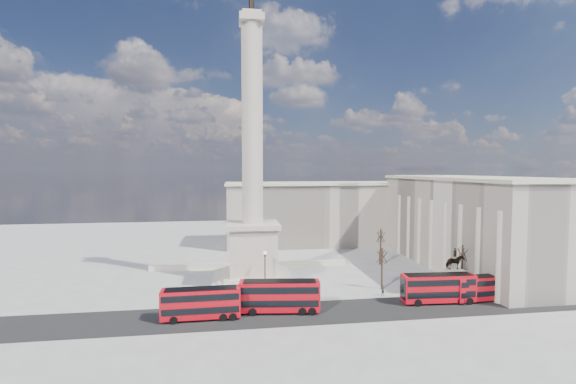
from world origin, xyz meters
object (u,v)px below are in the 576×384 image
Objects in this scene: nelsons_column at (253,211)px; equestrian_statue at (454,278)px; red_bus_c at (438,288)px; victorian_lamp at (265,269)px; red_bus_b at (280,296)px; pedestrian_walking at (383,290)px; pedestrian_crossing at (284,299)px; pedestrian_standing at (459,291)px; red_bus_d at (484,288)px; red_bus_a at (202,303)px.

nelsons_column is 35.18m from equestrian_statue.
victorian_lamp is (-25.46, 8.06, 1.78)m from red_bus_c.
red_bus_b reaches higher than pedestrian_walking.
nelsons_column is 17.10m from pedestrian_crossing.
pedestrian_walking is 16.31m from pedestrian_crossing.
equestrian_statue is 28.21m from pedestrian_crossing.
pedestrian_standing is at bearing -98.84° from pedestrian_crossing.
equestrian_statue is 4.01× the size of pedestrian_crossing.
red_bus_c is at bearing -17.56° from victorian_lamp.
pedestrian_standing reaches higher than pedestrian_crossing.
nelsons_column is at bearing 134.53° from pedestrian_walking.
red_bus_b is at bearing -171.10° from equestrian_statue.
red_bus_d is (34.49, -13.93, -10.87)m from nelsons_column.
red_bus_b is 29.44m from equestrian_statue.
victorian_lamp is (-32.84, 8.14, 2.04)m from red_bus_d.
victorian_lamp is 0.94× the size of equestrian_statue.
pedestrian_crossing reaches higher than pedestrian_walking.
red_bus_c reaches higher than pedestrian_standing.
red_bus_b is 6.12× the size of pedestrian_standing.
red_bus_c reaches higher than red_bus_a.
victorian_lamp is at bearing 148.52° from pedestrian_walking.
red_bus_d is 3.71m from pedestrian_standing.
red_bus_c reaches higher than pedestrian_walking.
red_bus_a is 13.43m from victorian_lamp.
red_bus_d is 1.41× the size of victorian_lamp.
red_bus_a is 5.61× the size of pedestrian_standing.
red_bus_c is 1.12× the size of red_bus_d.
red_bus_a is at bearing -174.61° from red_bus_c.
red_bus_d is at bearing -38.67° from pedestrian_walking.
red_bus_d is 5.24× the size of pedestrian_standing.
victorian_lamp is (1.65, -5.79, -8.83)m from nelsons_column.
red_bus_a is 1.51× the size of victorian_lamp.
red_bus_d is at bearing -60.58° from equestrian_statue.
pedestrian_crossing is (4.05, -11.50, -11.99)m from nelsons_column.
red_bus_c is at bearing -104.66° from pedestrian_crossing.
equestrian_statue reaches higher than pedestrian_standing.
pedestrian_walking is at bearing 177.70° from equestrian_statue.
red_bus_c is 5.93× the size of pedestrian_crossing.
victorian_lamp is at bearing 106.06° from red_bus_b.
equestrian_statue is at bearing 15.54° from red_bus_b.
red_bus_d is at bearing 7.40° from red_bus_b.
pedestrian_standing is at bearing -98.18° from equestrian_statue.
pedestrian_crossing is (-16.16, -2.19, 0.07)m from pedestrian_walking.
pedestrian_crossing is at bearing -67.21° from victorian_lamp.
pedestrian_standing is (4.80, 2.35, -1.38)m from red_bus_c.
red_bus_a is (-7.62, -15.33, -10.70)m from nelsons_column.
pedestrian_standing is 1.01× the size of pedestrian_crossing.
red_bus_b is 6.17× the size of pedestrian_crossing.
pedestrian_walking is at bearing -24.73° from nelsons_column.
nelsons_column is at bearing -51.66° from pedestrian_standing.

